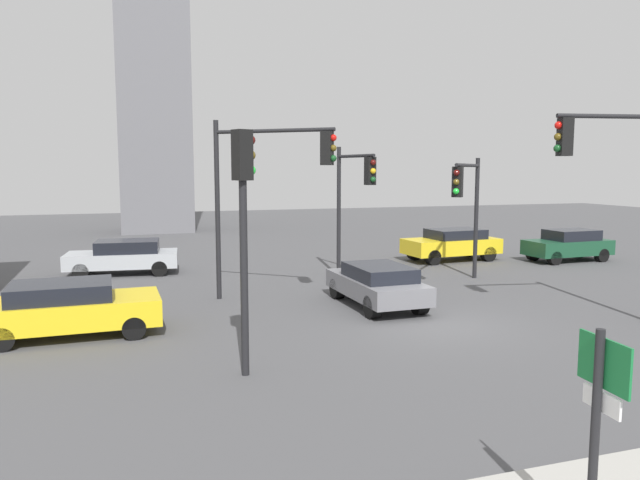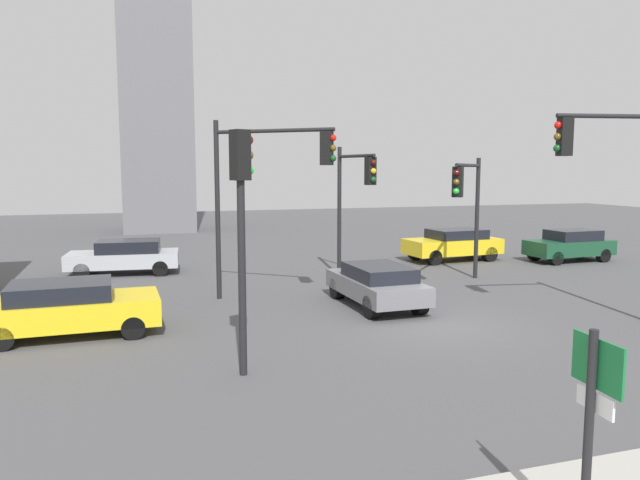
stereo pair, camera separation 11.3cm
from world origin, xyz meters
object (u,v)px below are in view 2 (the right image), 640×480
Objects in this scene: car_3 at (377,284)px; car_4 at (453,244)px; traffic_light_3 at (267,174)px; car_1 at (68,307)px; direction_sign at (592,411)px; traffic_light_4 at (614,172)px; traffic_light_1 at (242,206)px; traffic_light_0 at (468,195)px; car_0 at (570,245)px; car_2 at (125,256)px; traffic_light_2 at (354,188)px.

car_4 is at bearing -44.32° from car_3.
car_3 is (3.09, -1.48, -3.36)m from traffic_light_3.
traffic_light_3 is at bearing 63.28° from car_3.
traffic_light_3 reaches higher than car_1.
direction_sign is 11.44m from traffic_light_4.
traffic_light_3 is 6.92m from car_1.
traffic_light_1 is 17.59m from car_4.
traffic_light_3 is (-7.37, -0.40, 0.74)m from traffic_light_0.
traffic_light_4 reaches higher than car_0.
traffic_light_0 is at bearing 13.89° from traffic_light_1.
traffic_light_4 is at bearing 77.29° from car_4.
traffic_light_0 is at bearing 156.01° from car_2.
direction_sign reaches higher than car_4.
car_2 is at bearing 80.24° from car_1.
traffic_light_1 is (-9.34, -6.77, 0.16)m from traffic_light_0.
car_3 is at bearing -21.01° from traffic_light_2.
traffic_light_3 reaches higher than traffic_light_2.
traffic_light_2 is at bearing 5.94° from car_0.
car_0 is at bearing 88.10° from traffic_light_2.
car_4 is (2.80, 5.67, -2.55)m from traffic_light_0.
direction_sign is 0.48× the size of traffic_light_1.
car_2 is 1.00× the size of car_4.
traffic_light_2 is 7.55m from car_4.
traffic_light_2 is 4.86m from traffic_light_3.
traffic_light_4 is 14.74m from car_1.
traffic_light_4 is at bearing 18.82° from traffic_light_2.
traffic_light_3 reaches higher than traffic_light_1.
traffic_light_2 reaches higher than car_2.
traffic_light_2 reaches higher than traffic_light_1.
car_0 is 13.38m from car_3.
direction_sign reaches higher than car_0.
traffic_light_1 is 6.69m from traffic_light_3.
direction_sign is at bearing 60.15° from car_4.
traffic_light_2 is at bearing 34.94° from traffic_light_1.
traffic_light_0 is at bearing 60.36° from car_4.
car_3 is at bearing 23.72° from car_0.
traffic_light_1 is at bearing 114.40° from direction_sign.
car_0 is (7.82, 3.84, -2.57)m from traffic_light_0.
car_0 is (11.23, 1.49, -2.75)m from traffic_light_2.
traffic_light_4 reaches higher than car_2.
traffic_light_2 is 11.16m from car_1.
car_1 is at bearing 109.12° from traffic_light_1.
traffic_light_3 is 8.90m from car_2.
car_3 is at bearing -23.84° from traffic_light_0.
car_2 is 14.55m from car_4.
traffic_light_0 is at bearing 9.49° from car_1.
traffic_light_3 is at bearing 14.01° from car_0.
car_0 is (17.16, 10.61, -2.74)m from traffic_light_1.
car_3 is (-5.20, 3.83, -3.44)m from traffic_light_4.
traffic_light_0 is 11.54m from traffic_light_1.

